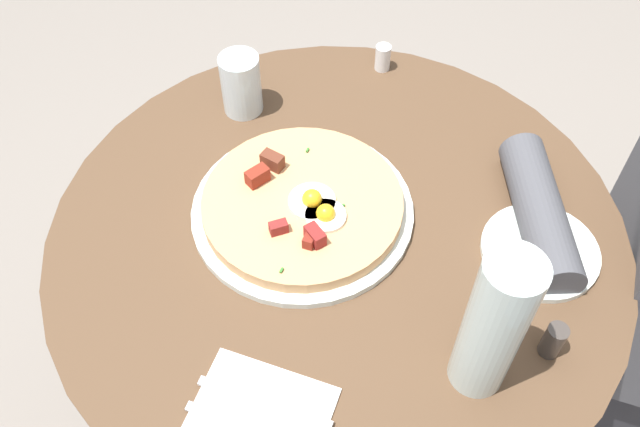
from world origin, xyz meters
The scene contains 11 objects.
ground_plane centered at (0.00, 0.00, 0.00)m, with size 6.00×6.00×0.00m, color gray.
dining_table centered at (0.00, 0.00, 0.57)m, with size 0.87×0.87×0.74m.
pizza_plate centered at (-0.01, -0.06, 0.75)m, with size 0.34×0.34×0.01m, color silver.
breakfast_pizza centered at (-0.01, -0.06, 0.77)m, with size 0.30×0.30×0.05m.
bread_plate centered at (-0.06, 0.29, 0.75)m, with size 0.17×0.17×0.01m, color silver.
napkin centered at (0.31, 0.00, 0.74)m, with size 0.17×0.14×0.00m, color white.
knife centered at (0.29, 0.00, 0.75)m, with size 0.18×0.01×0.01m, color silver.
water_glass centered at (-0.20, -0.24, 0.80)m, with size 0.07×0.07×0.11m, color silver.
water_bottle centered at (0.16, 0.24, 0.87)m, with size 0.07×0.07×0.25m, color silver.
salt_shaker centered at (-0.38, -0.04, 0.77)m, with size 0.03×0.03×0.05m, color white.
pepper_shaker centered at (0.10, 0.33, 0.77)m, with size 0.03×0.03×0.06m, color #3F3833.
Camera 1 is at (0.60, 0.18, 1.58)m, focal length 38.81 mm.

